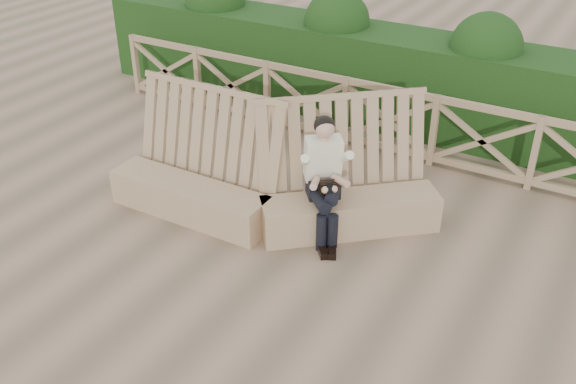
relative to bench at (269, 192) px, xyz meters
The scene contains 5 objects.
ground 1.22m from the bench, 61.05° to the right, with size 60.00×60.00×0.00m, color brown.
bench is the anchor object (origin of this frame).
woman 0.84m from the bench, ahead, with size 0.79×0.94×1.52m.
guardrail 2.56m from the bench, 77.37° to the left, with size 10.10×0.09×1.10m.
hedge 3.75m from the bench, 81.40° to the left, with size 12.00×1.20×1.50m, color black.
Camera 1 is at (3.18, -4.90, 4.53)m, focal length 40.00 mm.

